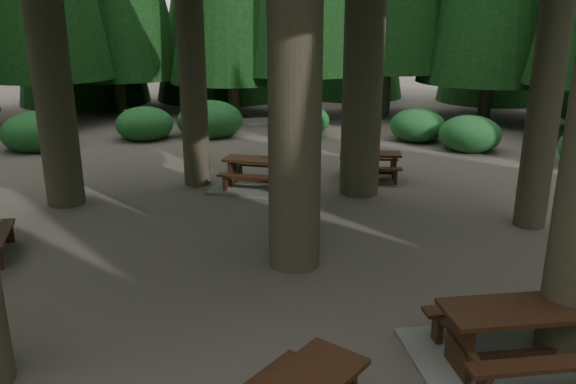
{
  "coord_description": "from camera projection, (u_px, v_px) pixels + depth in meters",
  "views": [
    {
      "loc": [
        0.61,
        -8.42,
        3.9
      ],
      "look_at": [
        0.7,
        0.68,
        1.1
      ],
      "focal_mm": 35.0,
      "sensor_mm": 36.0,
      "label": 1
    }
  ],
  "objects": [
    {
      "name": "ground",
      "position": [
        246.0,
        268.0,
        9.18
      ],
      "size": [
        80.0,
        80.0,
        0.0
      ],
      "primitive_type": "plane",
      "color": "#544A44",
      "rests_on": "ground"
    },
    {
      "name": "picnic_table_a",
      "position": [
        518.0,
        348.0,
        6.48
      ],
      "size": [
        2.55,
        2.2,
        0.79
      ],
      "rotation": [
        0.0,
        0.0,
        0.13
      ],
      "color": "gray",
      "rests_on": "ground"
    },
    {
      "name": "picnic_table_c",
      "position": [
        259.0,
        178.0,
        13.57
      ],
      "size": [
        2.48,
        2.22,
        0.72
      ],
      "rotation": [
        0.0,
        0.0,
        -0.25
      ],
      "color": "gray",
      "rests_on": "ground"
    },
    {
      "name": "picnic_table_d",
      "position": [
        370.0,
        161.0,
        14.31
      ],
      "size": [
        1.65,
        1.38,
        0.67
      ],
      "rotation": [
        0.0,
        0.0,
        -0.1
      ],
      "color": "black",
      "rests_on": "ground"
    },
    {
      "name": "shrub_ring",
      "position": [
        288.0,
        229.0,
        9.79
      ],
      "size": [
        23.86,
        24.64,
        1.49
      ],
      "color": "#21622B",
      "rests_on": "ground"
    }
  ]
}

